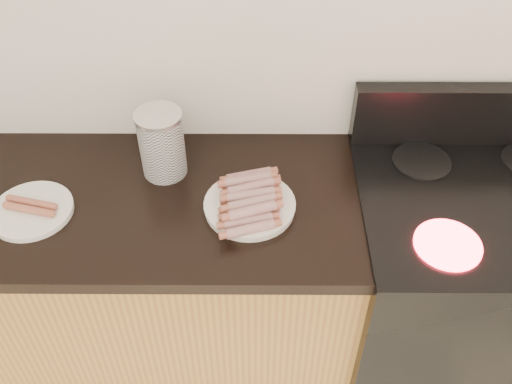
{
  "coord_description": "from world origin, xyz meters",
  "views": [
    {
      "loc": [
        0.1,
        0.51,
        2.07
      ],
      "look_at": [
        0.1,
        1.62,
        1.0
      ],
      "focal_mm": 40.0,
      "sensor_mm": 36.0,
      "label": 1
    }
  ],
  "objects_px": {
    "stove": "(454,295)",
    "main_plate": "(250,207)",
    "canister": "(162,144)",
    "side_plate": "(32,211)",
    "mug": "(163,143)"
  },
  "relations": [
    {
      "from": "stove",
      "to": "mug",
      "type": "xyz_separation_m",
      "value": [
        -0.97,
        0.21,
        0.5
      ]
    },
    {
      "from": "stove",
      "to": "main_plate",
      "type": "distance_m",
      "value": 0.83
    },
    {
      "from": "main_plate",
      "to": "side_plate",
      "type": "distance_m",
      "value": 0.62
    },
    {
      "from": "canister",
      "to": "mug",
      "type": "height_order",
      "value": "canister"
    },
    {
      "from": "stove",
      "to": "main_plate",
      "type": "xyz_separation_m",
      "value": [
        -0.7,
        -0.02,
        0.45
      ]
    },
    {
      "from": "main_plate",
      "to": "mug",
      "type": "distance_m",
      "value": 0.36
    },
    {
      "from": "stove",
      "to": "main_plate",
      "type": "bearing_deg",
      "value": -178.14
    },
    {
      "from": "stove",
      "to": "side_plate",
      "type": "distance_m",
      "value": 1.4
    },
    {
      "from": "stove",
      "to": "canister",
      "type": "distance_m",
      "value": 1.12
    },
    {
      "from": "side_plate",
      "to": "mug",
      "type": "distance_m",
      "value": 0.43
    },
    {
      "from": "side_plate",
      "to": "mug",
      "type": "xyz_separation_m",
      "value": [
        0.35,
        0.25,
        0.05
      ]
    },
    {
      "from": "main_plate",
      "to": "canister",
      "type": "relative_size",
      "value": 1.21
    },
    {
      "from": "main_plate",
      "to": "canister",
      "type": "distance_m",
      "value": 0.32
    },
    {
      "from": "main_plate",
      "to": "canister",
      "type": "height_order",
      "value": "canister"
    },
    {
      "from": "canister",
      "to": "main_plate",
      "type": "bearing_deg",
      "value": -31.86
    }
  ]
}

